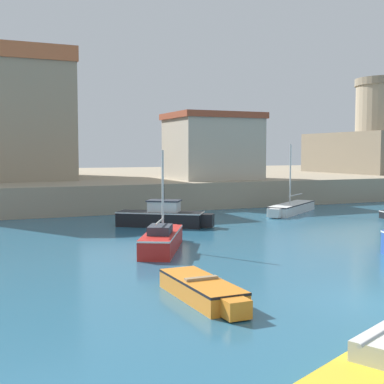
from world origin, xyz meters
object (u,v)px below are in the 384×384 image
(dinghy_orange_1, at_px, (203,289))
(sailboat_red_0, at_px, (162,239))
(harbor_shed_mid_row, at_px, (212,146))
(sailboat_white_4, at_px, (291,208))
(motorboat_black_7, at_px, (163,217))
(fortress, at_px, (384,143))

(dinghy_orange_1, bearing_deg, sailboat_red_0, 77.96)
(sailboat_red_0, bearing_deg, harbor_shed_mid_row, 58.29)
(dinghy_orange_1, relative_size, sailboat_white_4, 0.70)
(sailboat_red_0, xyz_separation_m, motorboat_black_7, (2.66, 6.95, 0.08))
(sailboat_red_0, relative_size, motorboat_black_7, 1.01)
(sailboat_white_4, relative_size, fortress, 0.47)
(motorboat_black_7, bearing_deg, dinghy_orange_1, -106.32)
(motorboat_black_7, relative_size, harbor_shed_mid_row, 0.72)
(sailboat_white_4, relative_size, harbor_shed_mid_row, 0.84)
(motorboat_black_7, xyz_separation_m, harbor_shed_mid_row, (8.85, 11.67, 4.19))
(sailboat_red_0, bearing_deg, dinghy_orange_1, -102.04)
(sailboat_red_0, distance_m, fortress, 43.33)
(fortress, bearing_deg, dinghy_orange_1, -139.10)
(motorboat_black_7, bearing_deg, fortress, 27.94)
(motorboat_black_7, bearing_deg, sailboat_red_0, -110.91)
(sailboat_white_4, relative_size, motorboat_black_7, 1.17)
(dinghy_orange_1, bearing_deg, fortress, 40.90)
(sailboat_red_0, xyz_separation_m, sailboat_white_4, (13.24, 9.55, -0.11))
(fortress, bearing_deg, harbor_shed_mid_row, -166.53)
(motorboat_black_7, height_order, harbor_shed_mid_row, harbor_shed_mid_row)
(sailboat_white_4, xyz_separation_m, motorboat_black_7, (-10.58, -2.60, 0.19))
(sailboat_red_0, xyz_separation_m, harbor_shed_mid_row, (11.51, 18.63, 4.27))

